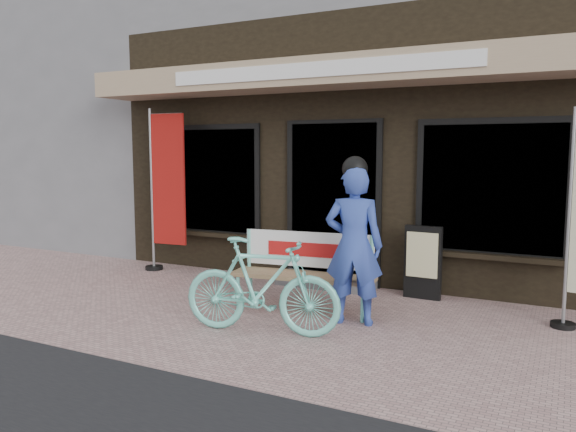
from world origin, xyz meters
The scene contains 8 objects.
ground centered at (0.00, 0.00, 0.00)m, with size 70.00×70.00×0.00m, color #BC9490.
storefront centered at (0.00, 4.96, 2.99)m, with size 7.00×6.77×6.00m.
neighbor_left_near centered at (-8.50, 5.50, 3.20)m, with size 10.00×7.00×6.40m, color slate.
bench centered at (0.21, 0.65, 0.51)m, with size 1.65×0.60×0.87m.
person centered at (0.87, 0.42, 0.85)m, with size 0.67×0.51×1.74m.
bicycle centered at (0.19, -0.30, 0.48)m, with size 0.45×1.59×0.95m, color #71DDC9.
nobori_red centered at (-2.50, 1.57, 1.24)m, with size 0.71×0.29×2.41m.
menu_stand centered at (1.28, 1.72, 0.46)m, with size 0.45×0.12×0.89m.
Camera 1 is at (2.85, -4.97, 1.80)m, focal length 35.00 mm.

